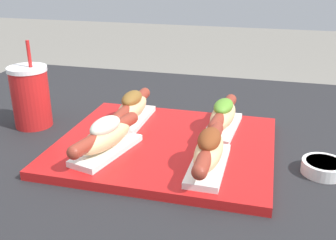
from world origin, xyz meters
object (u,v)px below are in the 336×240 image
at_px(hot_dog_0, 106,137).
at_px(sauce_bowl, 323,167).
at_px(serving_tray, 166,145).
at_px(hot_dog_3, 223,116).
at_px(drink_cup, 31,97).
at_px(hot_dog_1, 209,151).
at_px(hot_dog_2, 132,108).

height_order(hot_dog_0, sauce_bowl, hot_dog_0).
bearing_deg(hot_dog_0, serving_tray, 39.16).
xyz_separation_m(hot_dog_3, sauce_bowl, (0.20, -0.11, -0.04)).
bearing_deg(serving_tray, drink_cup, 172.66).
bearing_deg(hot_dog_0, sauce_bowl, 8.02).
distance_m(hot_dog_1, hot_dog_2, 0.27).
height_order(serving_tray, drink_cup, drink_cup).
bearing_deg(drink_cup, hot_dog_0, -27.11).
bearing_deg(hot_dog_1, hot_dog_3, 89.31).
height_order(hot_dog_1, hot_dog_2, hot_dog_1).
distance_m(hot_dog_0, hot_dog_3, 0.26).
bearing_deg(hot_dog_2, hot_dog_3, 1.16).
bearing_deg(hot_dog_2, drink_cup, -170.02).
bearing_deg(serving_tray, hot_dog_1, -40.32).
height_order(serving_tray, hot_dog_2, hot_dog_2).
relative_size(hot_dog_0, sauce_bowl, 2.55).
distance_m(hot_dog_1, drink_cup, 0.46).
height_order(hot_dog_3, sauce_bowl, hot_dog_3).
height_order(hot_dog_1, drink_cup, drink_cup).
xyz_separation_m(serving_tray, hot_dog_2, (-0.10, 0.08, 0.04)).
distance_m(serving_tray, hot_dog_2, 0.14).
bearing_deg(serving_tray, sauce_bowl, -4.09).
bearing_deg(drink_cup, sauce_bowl, -5.79).
xyz_separation_m(hot_dog_0, hot_dog_3, (0.20, 0.17, -0.00)).
distance_m(sauce_bowl, drink_cup, 0.65).
distance_m(hot_dog_0, hot_dog_2, 0.16).
relative_size(hot_dog_1, hot_dog_3, 1.00).
relative_size(hot_dog_0, hot_dog_1, 0.97).
height_order(hot_dog_0, hot_dog_1, same).
bearing_deg(hot_dog_3, sauce_bowl, -28.73).
height_order(serving_tray, hot_dog_3, hot_dog_3).
relative_size(hot_dog_3, sauce_bowl, 2.61).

